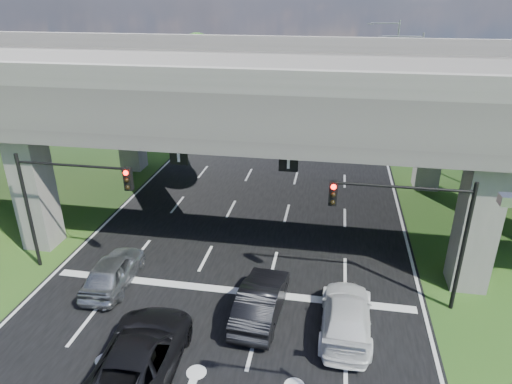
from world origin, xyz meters
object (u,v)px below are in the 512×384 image
(streetlight_far, at_px, (411,88))
(car_silver, at_px, (113,271))
(signal_right, at_px, (413,220))
(signal_left, at_px, (65,193))
(car_white, at_px, (346,316))
(streetlight_beyond, at_px, (392,60))
(car_trailing, at_px, (139,357))
(car_dark, at_px, (261,300))

(streetlight_far, distance_m, car_silver, 26.58)
(signal_right, bearing_deg, signal_left, 180.00)
(signal_left, xyz_separation_m, car_white, (13.19, -2.28, -3.42))
(streetlight_beyond, bearing_deg, streetlight_far, -90.00)
(signal_right, height_order, car_silver, signal_right)
(streetlight_beyond, xyz_separation_m, car_trailing, (-12.04, -42.04, -4.98))
(streetlight_far, relative_size, car_trailing, 1.67)
(signal_left, distance_m, car_trailing, 9.02)
(streetlight_beyond, xyz_separation_m, car_silver, (-15.50, -37.00, -5.05))
(car_silver, height_order, car_dark, car_dark)
(signal_left, distance_m, car_dark, 10.38)
(signal_right, xyz_separation_m, streetlight_far, (2.27, 20.06, 1.66))
(car_dark, bearing_deg, signal_right, -158.67)
(signal_right, height_order, car_white, signal_right)
(signal_left, relative_size, car_silver, 1.33)
(car_silver, bearing_deg, streetlight_beyond, -115.65)
(streetlight_far, bearing_deg, signal_left, -131.78)
(car_dark, height_order, car_white, car_dark)
(signal_left, distance_m, streetlight_far, 26.95)
(car_silver, bearing_deg, car_trailing, 121.57)
(streetlight_far, distance_m, car_trailing, 29.11)
(streetlight_far, bearing_deg, streetlight_beyond, 90.00)
(streetlight_beyond, bearing_deg, car_white, -97.03)
(signal_left, distance_m, car_white, 13.82)
(streetlight_beyond, bearing_deg, signal_left, -116.43)
(streetlight_beyond, xyz_separation_m, car_white, (-4.73, -38.34, -5.08))
(signal_left, height_order, car_trailing, signal_left)
(car_dark, bearing_deg, car_silver, -4.72)
(signal_left, bearing_deg, car_trailing, -45.46)
(car_trailing, bearing_deg, car_dark, -135.53)
(signal_right, bearing_deg, streetlight_beyond, 86.39)
(car_silver, height_order, car_trailing, car_trailing)
(streetlight_far, distance_m, car_dark, 24.06)
(streetlight_far, bearing_deg, signal_right, -96.47)
(car_white, bearing_deg, car_trailing, 27.85)
(signal_right, height_order, car_trailing, signal_right)
(signal_left, xyz_separation_m, car_dark, (9.62, -1.96, -3.36))
(streetlight_far, height_order, car_silver, streetlight_far)
(signal_left, relative_size, streetlight_far, 0.60)
(signal_right, bearing_deg, car_dark, -161.99)
(car_dark, relative_size, car_trailing, 0.80)
(signal_left, distance_m, streetlight_beyond, 40.30)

